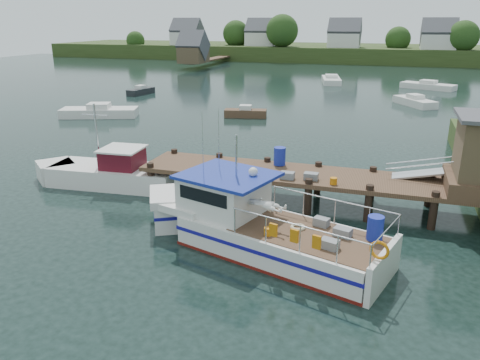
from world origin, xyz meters
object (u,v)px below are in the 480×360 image
(work_boat, at_px, (108,172))
(moored_rowboat, at_px, (245,113))
(lobster_boat, at_px, (252,224))
(moored_far, at_px, (428,86))
(dock, at_px, (423,165))
(moored_a, at_px, (99,112))
(moored_b, at_px, (415,101))
(moored_d, at_px, (331,80))
(moored_e, at_px, (141,91))

(work_boat, relative_size, moored_rowboat, 2.08)
(lobster_boat, xyz_separation_m, moored_far, (8.46, 46.69, -0.50))
(dock, xyz_separation_m, moored_a, (-25.49, 14.49, -1.80))
(dock, relative_size, lobster_boat, 1.64)
(moored_far, distance_m, moored_b, 13.04)
(moored_far, bearing_deg, moored_a, -127.31)
(dock, bearing_deg, work_boat, -177.64)
(work_boat, xyz_separation_m, moored_a, (-10.67, 15.10, -0.21))
(work_boat, bearing_deg, dock, -2.39)
(moored_a, bearing_deg, moored_rowboat, 17.19)
(moored_d, bearing_deg, work_boat, -77.86)
(dock, distance_m, moored_a, 29.38)
(moored_b, bearing_deg, work_boat, -96.27)
(dock, xyz_separation_m, moored_rowboat, (-13.41, 18.23, -1.85))
(moored_b, height_order, moored_d, moored_d)
(lobster_boat, bearing_deg, moored_rowboat, 124.63)
(dock, xyz_separation_m, moored_b, (0.64, 28.82, -1.83))
(work_boat, bearing_deg, lobster_boat, -30.85)
(dock, distance_m, lobster_boat, 7.86)
(moored_far, bearing_deg, lobster_boat, -91.77)
(moored_b, bearing_deg, dock, -69.82)
(moored_d, bearing_deg, moored_rowboat, -79.76)
(lobster_boat, height_order, moored_rowboat, lobster_boat)
(moored_a, bearing_deg, dock, -29.63)
(lobster_boat, height_order, moored_d, lobster_boat)
(moored_far, bearing_deg, dock, -84.97)
(work_boat, bearing_deg, moored_b, 57.52)
(moored_a, bearing_deg, moored_e, 103.75)
(moored_b, xyz_separation_m, moored_d, (-10.08, 15.08, 0.00))
(dock, height_order, moored_d, dock)
(dock, height_order, moored_b, dock)
(lobster_boat, bearing_deg, moored_a, 151.92)
(work_boat, distance_m, moored_far, 45.75)
(lobster_boat, distance_m, work_boat, 9.91)
(moored_far, distance_m, moored_d, 12.16)
(dock, xyz_separation_m, moored_e, (-28.61, 27.21, -1.87))
(moored_far, relative_size, moored_b, 1.29)
(moored_far, bearing_deg, moored_e, -146.51)
(work_boat, xyz_separation_m, moored_b, (15.47, 29.43, -0.24))
(moored_a, distance_m, moored_d, 33.51)
(moored_rowboat, height_order, moored_a, moored_a)
(moored_b, xyz_separation_m, moored_e, (-29.26, -1.61, -0.04))
(moored_far, distance_m, moored_e, 34.36)
(dock, xyz_separation_m, lobster_boat, (-5.93, -4.97, -1.35))
(dock, height_order, moored_rowboat, dock)
(moored_rowboat, height_order, moored_b, moored_b)
(moored_far, xyz_separation_m, moored_b, (-1.88, -12.91, 0.02))
(moored_a, xyz_separation_m, moored_b, (26.14, 14.33, -0.03))
(moored_d, distance_m, moored_e, 25.42)
(moored_a, bearing_deg, moored_d, 61.34)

